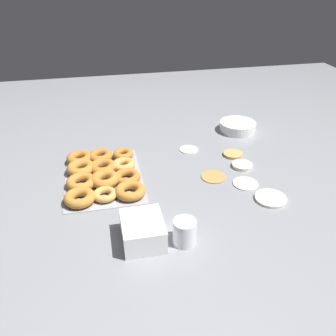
# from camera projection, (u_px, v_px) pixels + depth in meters

# --- Properties ---
(ground_plane) EXTENTS (3.00, 3.00, 0.00)m
(ground_plane) POSITION_uv_depth(u_px,v_px,m) (201.00, 179.00, 1.40)
(ground_plane) COLOR gray
(pancake_0) EXTENTS (0.11, 0.11, 0.01)m
(pancake_0) POSITION_uv_depth(u_px,v_px,m) (271.00, 198.00, 1.28)
(pancake_0) COLOR beige
(pancake_0) RESTS_ON ground_plane
(pancake_1) EXTENTS (0.08, 0.08, 0.01)m
(pancake_1) POSITION_uv_depth(u_px,v_px,m) (242.00, 165.00, 1.48)
(pancake_1) COLOR beige
(pancake_1) RESTS_ON ground_plane
(pancake_2) EXTENTS (0.10, 0.10, 0.01)m
(pancake_2) POSITION_uv_depth(u_px,v_px,m) (245.00, 183.00, 1.37)
(pancake_2) COLOR beige
(pancake_2) RESTS_ON ground_plane
(pancake_3) EXTENTS (0.08, 0.08, 0.01)m
(pancake_3) POSITION_uv_depth(u_px,v_px,m) (189.00, 149.00, 1.61)
(pancake_3) COLOR silver
(pancake_3) RESTS_ON ground_plane
(pancake_4) EXTENTS (0.10, 0.10, 0.01)m
(pancake_4) POSITION_uv_depth(u_px,v_px,m) (214.00, 177.00, 1.40)
(pancake_4) COLOR #B27F42
(pancake_4) RESTS_ON ground_plane
(pancake_5) EXTENTS (0.08, 0.08, 0.01)m
(pancake_5) POSITION_uv_depth(u_px,v_px,m) (233.00, 154.00, 1.56)
(pancake_5) COLOR tan
(pancake_5) RESTS_ON ground_plane
(donut_tray) EXTENTS (0.42, 0.30, 0.04)m
(donut_tray) POSITION_uv_depth(u_px,v_px,m) (101.00, 174.00, 1.39)
(donut_tray) COLOR #93969B
(donut_tray) RESTS_ON ground_plane
(batter_bowl) EXTENTS (0.18, 0.18, 0.05)m
(batter_bowl) POSITION_uv_depth(u_px,v_px,m) (238.00, 127.00, 1.77)
(batter_bowl) COLOR white
(batter_bowl) RESTS_ON ground_plane
(container_stack) EXTENTS (0.15, 0.13, 0.08)m
(container_stack) POSITION_uv_depth(u_px,v_px,m) (143.00, 231.00, 1.08)
(container_stack) COLOR white
(container_stack) RESTS_ON ground_plane
(paper_cup) EXTENTS (0.07, 0.07, 0.08)m
(paper_cup) POSITION_uv_depth(u_px,v_px,m) (185.00, 232.00, 1.07)
(paper_cup) COLOR white
(paper_cup) RESTS_ON ground_plane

